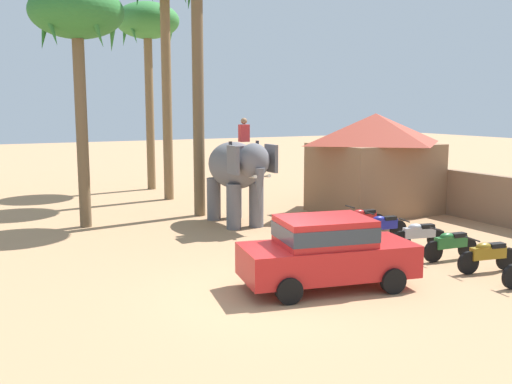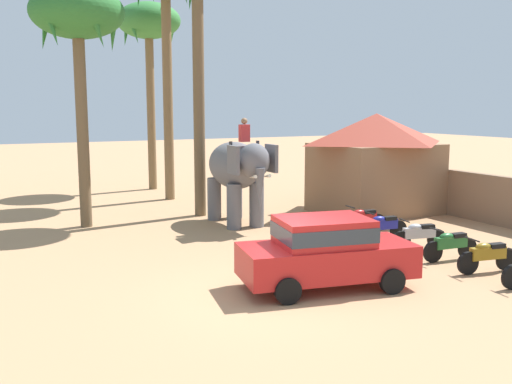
% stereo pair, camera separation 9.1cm
% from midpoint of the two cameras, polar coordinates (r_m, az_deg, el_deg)
% --- Properties ---
extents(ground_plane, '(120.00, 120.00, 0.00)m').
position_cam_midpoint_polar(ground_plane, '(13.45, 2.49, -10.08)').
color(ground_plane, tan).
extents(car_sedan_foreground, '(4.34, 2.42, 1.70)m').
position_cam_midpoint_polar(car_sedan_foreground, '(13.75, 7.08, -5.69)').
color(car_sedan_foreground, red).
rests_on(car_sedan_foreground, ground).
extents(elephant_with_mahout, '(1.64, 3.87, 3.88)m').
position_cam_midpoint_polar(elephant_with_mahout, '(20.81, -1.73, 2.16)').
color(elephant_with_mahout, slate).
rests_on(elephant_with_mahout, ground).
extents(motorcycle_second_in_row, '(1.79, 0.55, 0.94)m').
position_cam_midpoint_polar(motorcycle_second_in_row, '(16.15, 22.10, -5.82)').
color(motorcycle_second_in_row, black).
rests_on(motorcycle_second_in_row, ground).
extents(motorcycle_mid_row, '(1.80, 0.55, 0.94)m').
position_cam_midpoint_polar(motorcycle_mid_row, '(17.05, 18.84, -4.92)').
color(motorcycle_mid_row, black).
rests_on(motorcycle_mid_row, ground).
extents(motorcycle_fourth_in_row, '(1.79, 0.60, 0.94)m').
position_cam_midpoint_polar(motorcycle_fourth_in_row, '(18.04, 15.97, -4.06)').
color(motorcycle_fourth_in_row, black).
rests_on(motorcycle_fourth_in_row, ground).
extents(motorcycle_far_in_row, '(1.80, 0.55, 0.94)m').
position_cam_midpoint_polar(motorcycle_far_in_row, '(19.01, 12.56, -3.30)').
color(motorcycle_far_in_row, black).
rests_on(motorcycle_far_in_row, ground).
extents(motorcycle_end_of_row, '(1.80, 0.55, 0.94)m').
position_cam_midpoint_polar(motorcycle_end_of_row, '(20.04, 10.64, -2.64)').
color(motorcycle_end_of_row, black).
rests_on(motorcycle_end_of_row, ground).
extents(palm_tree_near_hut, '(3.20, 3.20, 9.43)m').
position_cam_midpoint_polar(palm_tree_near_hut, '(30.50, -10.48, 15.73)').
color(palm_tree_near_hut, brown).
rests_on(palm_tree_near_hut, ground).
extents(palm_tree_left_of_road, '(3.20, 3.20, 8.36)m').
position_cam_midpoint_polar(palm_tree_left_of_road, '(21.37, -17.13, 16.00)').
color(palm_tree_left_of_road, brown).
rests_on(palm_tree_left_of_road, ground).
extents(roadside_hut, '(5.16, 4.39, 4.00)m').
position_cam_midpoint_polar(roadside_hut, '(23.68, 11.84, 3.08)').
color(roadside_hut, '#8C6647').
rests_on(roadside_hut, ground).
extents(compound_wall, '(0.30, 16.00, 1.80)m').
position_cam_midpoint_polar(compound_wall, '(23.08, 21.63, -0.54)').
color(compound_wall, '#84664C').
rests_on(compound_wall, ground).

